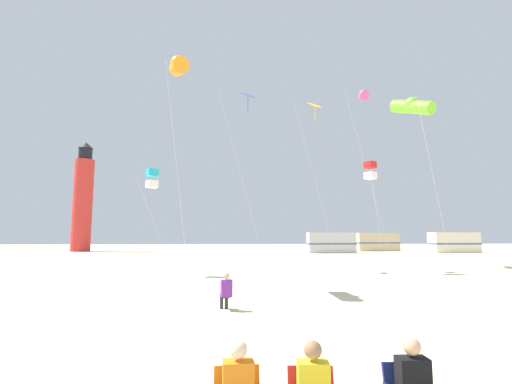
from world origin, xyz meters
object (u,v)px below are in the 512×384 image
object	(u,v)px
kite_tube_orange	(179,66)
kite_box_scarlet	(370,170)
rv_van_silver	(331,243)
lighthouse_distant	(83,200)
kite_tube_lime	(412,106)
rv_van_cream	(454,243)
kite_box_cyan	(152,179)
kite_diamond_gold	(315,112)
kite_diamond_blue	(247,103)
kite_tube_rainbow	(363,96)
rv_van_tan	(377,242)
kite_flyer_standing	(226,290)

from	to	relation	value
kite_tube_orange	kite_box_scarlet	bearing A→B (deg)	29.97
kite_box_scarlet	rv_van_silver	size ratio (longest dim) A/B	1.09
kite_box_scarlet	lighthouse_distant	size ratio (longest dim) A/B	0.42
kite_tube_lime	rv_van_cream	bearing A→B (deg)	55.25
kite_box_cyan	rv_van_cream	xyz separation A→B (m)	(35.77, 26.71, -4.37)
rv_van_cream	kite_diamond_gold	bearing A→B (deg)	-136.81
kite_tube_orange	kite_diamond_blue	xyz separation A→B (m)	(3.60, 8.84, 1.65)
kite_diamond_blue	lighthouse_distant	distance (m)	40.35
kite_box_cyan	kite_tube_rainbow	world-z (taller)	kite_tube_rainbow
kite_box_cyan	lighthouse_distant	world-z (taller)	lighthouse_distant
kite_diamond_gold	rv_van_tan	distance (m)	36.56
kite_tube_orange	rv_van_cream	bearing A→B (deg)	44.47
kite_tube_lime	rv_van_tan	xyz separation A→B (m)	(13.40, 37.93, -7.73)
kite_flyer_standing	kite_diamond_blue	bearing A→B (deg)	-108.23
kite_flyer_standing	rv_van_tan	distance (m)	49.87
kite_box_cyan	lighthouse_distant	size ratio (longest dim) A/B	0.38
kite_tube_rainbow	rv_van_silver	world-z (taller)	kite_tube_rainbow
rv_van_tan	kite_flyer_standing	bearing A→B (deg)	-118.87
kite_diamond_gold	kite_tube_lime	world-z (taller)	kite_diamond_gold
kite_tube_lime	kite_tube_rainbow	bearing A→B (deg)	81.79
kite_flyer_standing	kite_tube_rainbow	size ratio (longest dim) A/B	0.08
kite_tube_rainbow	rv_van_tan	world-z (taller)	kite_tube_rainbow
kite_flyer_standing	kite_tube_orange	world-z (taller)	kite_tube_orange
rv_van_silver	rv_van_tan	size ratio (longest dim) A/B	1.00
kite_diamond_blue	lighthouse_distant	size ratio (longest dim) A/B	0.74
kite_tube_orange	lighthouse_distant	xyz separation A→B (m)	(-19.83, 41.46, -2.17)
kite_box_cyan	kite_box_scarlet	world-z (taller)	kite_box_scarlet
kite_tube_orange	rv_van_silver	distance (m)	38.65
rv_van_cream	kite_box_scarlet	bearing A→B (deg)	-130.56
lighthouse_distant	rv_van_cream	bearing A→B (deg)	-9.16
kite_flyer_standing	kite_diamond_gold	bearing A→B (deg)	-127.44
rv_van_silver	kite_tube_orange	bearing A→B (deg)	-114.30
kite_tube_orange	kite_box_cyan	bearing A→B (deg)	110.35
kite_box_scarlet	kite_tube_orange	bearing A→B (deg)	-150.03
kite_box_cyan	rv_van_silver	bearing A→B (deg)	55.97
kite_box_scarlet	kite_diamond_gold	distance (m)	5.95
kite_flyer_standing	kite_box_scarlet	distance (m)	15.52
kite_tube_orange	rv_van_cream	xyz separation A→B (m)	(33.48, 32.87, -8.62)
kite_flyer_standing	rv_van_silver	world-z (taller)	rv_van_silver
kite_tube_rainbow	kite_tube_orange	bearing A→B (deg)	-137.05
rv_van_tan	rv_van_cream	world-z (taller)	same
kite_flyer_standing	kite_box_scarlet	bearing A→B (deg)	-142.38
kite_tube_orange	kite_tube_rainbow	bearing A→B (deg)	42.95
kite_box_scarlet	kite_diamond_blue	bearing A→B (deg)	164.26
kite_tube_rainbow	kite_tube_lime	distance (m)	11.87
kite_tube_rainbow	kite_tube_lime	xyz separation A→B (m)	(-1.55, -10.72, -4.85)
kite_diamond_blue	rv_van_tan	bearing A→B (deg)	54.88
kite_tube_lime	lighthouse_distant	bearing A→B (deg)	128.78
kite_tube_rainbow	kite_diamond_blue	distance (m)	10.86
kite_flyer_standing	kite_diamond_blue	world-z (taller)	kite_diamond_blue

